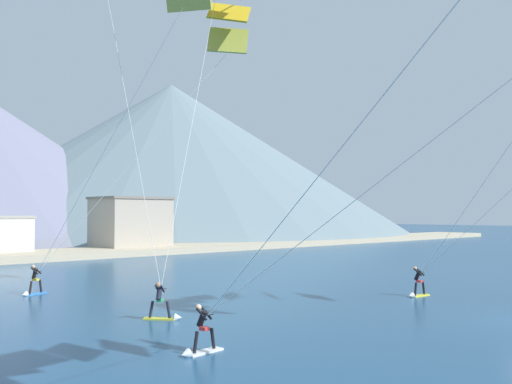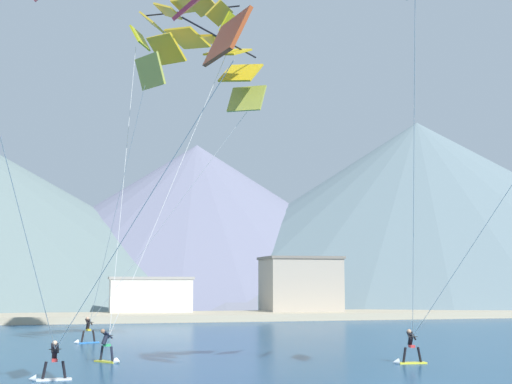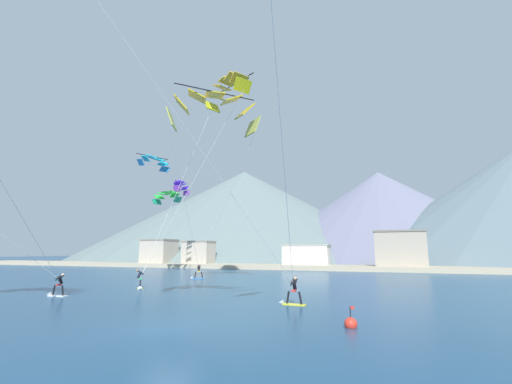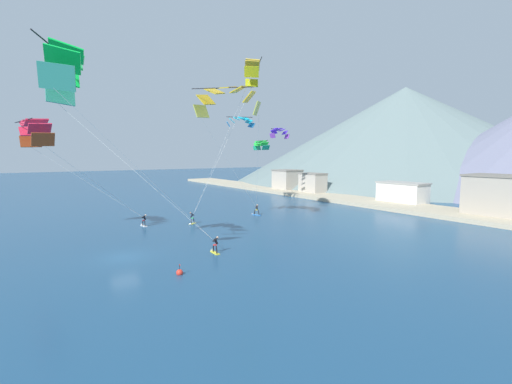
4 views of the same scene
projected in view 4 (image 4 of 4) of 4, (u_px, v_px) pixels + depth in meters
ground_plane at (125, 257)px, 32.80m from camera, size 400.00×400.00×0.00m
kitesurfer_near_lead at (215, 247)px, 34.37m from camera, size 1.76×0.67×1.77m
kitesurfer_near_trail at (144, 222)px, 47.43m from camera, size 1.77×0.69×1.69m
kitesurfer_mid_center at (192, 220)px, 48.61m from camera, size 1.41×1.60×1.77m
kitesurfer_far_left at (256, 212)px, 56.18m from camera, size 1.75×1.08×1.80m
parafoil_kite_near_lead at (64, 69)px, 26.71m from camera, size 9.04×14.33×16.76m
parafoil_kite_near_trail at (35, 130)px, 37.81m from camera, size 7.79×13.72×12.43m
parafoil_kite_mid_center at (252, 71)px, 46.66m from camera, size 8.24×9.81×21.03m
parafoil_kite_far_left at (227, 98)px, 44.11m from camera, size 10.48×12.83×17.35m
parafoil_kite_distant_high_outer at (240, 121)px, 63.71m from camera, size 2.55×5.71×2.06m
parafoil_kite_distant_low_drift at (279, 132)px, 72.43m from camera, size 2.88×5.52×2.20m
parafoil_kite_distant_mid_solo at (261, 144)px, 68.98m from camera, size 5.59×2.72×1.96m
race_marker_buoy at (180, 273)px, 28.11m from camera, size 0.56×0.56×1.02m
shoreline_strip at (416, 209)px, 60.65m from camera, size 180.00×10.00×0.70m
shore_building_harbour_front at (313, 184)px, 84.63m from camera, size 6.29×4.30×5.41m
shore_building_promenade_mid at (499, 197)px, 52.55m from camera, size 8.57×7.00×6.81m
shore_building_quay_east at (402, 194)px, 67.18m from camera, size 9.14×4.82×4.53m
shore_building_quay_west at (287, 180)px, 93.18m from camera, size 6.58×6.19×5.87m
mountain_peak_central_summit at (404, 135)px, 128.47m from camera, size 125.58×125.58×34.96m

